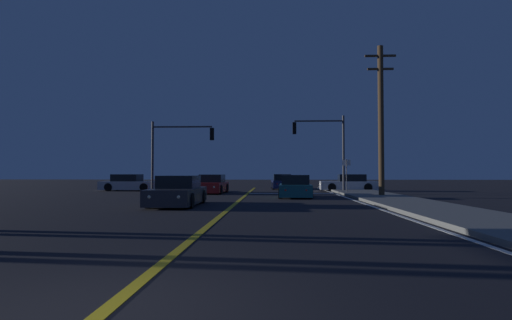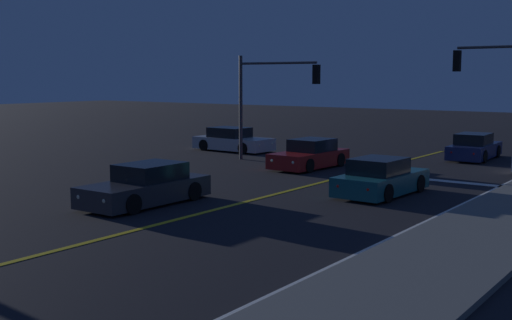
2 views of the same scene
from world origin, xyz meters
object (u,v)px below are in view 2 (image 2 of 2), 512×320
car_far_approaching_teal (381,179)px  car_distant_tail_red (310,155)px  car_following_oncoming_navy (474,148)px  car_lead_oncoming_charcoal (146,186)px  traffic_signal_near_right (512,84)px  car_parked_curb_silver (232,141)px  traffic_signal_far_left (269,90)px

car_far_approaching_teal → car_distant_tail_red: same height
car_distant_tail_red → car_following_oncoming_navy: bearing=-121.5°
car_lead_oncoming_charcoal → traffic_signal_near_right: bearing=-123.0°
car_far_approaching_teal → car_parked_curb_silver: same height
car_far_approaching_teal → car_lead_oncoming_charcoal: 8.29m
car_far_approaching_teal → car_lead_oncoming_charcoal: (-5.59, -6.11, 0.00)m
car_far_approaching_teal → car_distant_tail_red: size_ratio=0.98×
car_far_approaching_teal → traffic_signal_far_left: 10.42m
car_lead_oncoming_charcoal → car_following_oncoming_navy: (5.06, 18.44, -0.00)m
car_following_oncoming_navy → traffic_signal_near_right: traffic_signal_near_right is taller
car_lead_oncoming_charcoal → traffic_signal_far_left: size_ratio=0.88×
traffic_signal_near_right → traffic_signal_far_left: traffic_signal_near_right is taller
car_parked_curb_silver → car_following_oncoming_navy: 13.15m
car_following_oncoming_navy → traffic_signal_near_right: 7.28m
car_far_approaching_teal → car_distant_tail_red: (-5.70, 4.56, 0.00)m
car_parked_curb_silver → traffic_signal_far_left: 6.08m
car_lead_oncoming_charcoal → traffic_signal_far_left: (-2.89, 11.38, 2.99)m
car_parked_curb_silver → traffic_signal_near_right: (15.62, -1.40, 3.31)m
car_parked_curb_silver → traffic_signal_far_left: (4.49, -2.80, 2.99)m
car_distant_tail_red → car_parked_curb_silver: same height
car_distant_tail_red → car_parked_curb_silver: bearing=-23.6°
car_far_approaching_teal → car_parked_curb_silver: bearing=150.1°
car_distant_tail_red → car_parked_curb_silver: (-7.27, 3.51, 0.00)m
car_far_approaching_teal → traffic_signal_near_right: (2.65, 6.67, 3.31)m
traffic_signal_near_right → traffic_signal_far_left: size_ratio=1.11×
car_following_oncoming_navy → car_distant_tail_red: bearing=-126.3°
car_lead_oncoming_charcoal → car_following_oncoming_navy: same height
traffic_signal_near_right → car_distant_tail_red: bearing=14.1°
traffic_signal_far_left → car_following_oncoming_navy: bearing=41.6°
car_lead_oncoming_charcoal → traffic_signal_near_right: (8.24, 12.78, 3.31)m
car_far_approaching_teal → traffic_signal_far_left: (-8.48, 5.27, 2.99)m
traffic_signal_near_right → car_far_approaching_teal: bearing=68.3°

